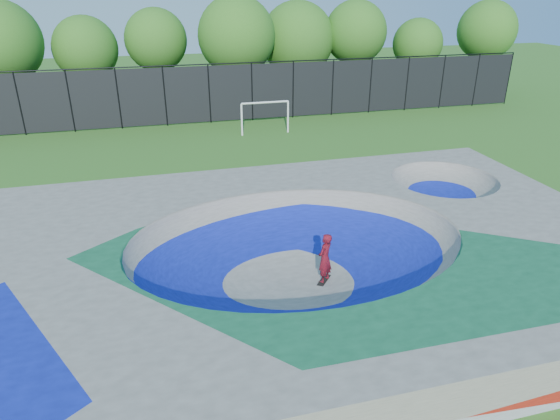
{
  "coord_description": "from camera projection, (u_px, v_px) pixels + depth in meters",
  "views": [
    {
      "loc": [
        -4.18,
        -13.6,
        8.89
      ],
      "look_at": [
        0.24,
        3.0,
        1.1
      ],
      "focal_mm": 32.0,
      "sensor_mm": 36.0,
      "label": 1
    }
  ],
  "objects": [
    {
      "name": "ground",
      "position": [
        296.0,
        277.0,
        16.62
      ],
      "size": [
        120.0,
        120.0,
        0.0
      ],
      "primitive_type": "plane",
      "color": "#2D5F1A",
      "rests_on": "ground"
    },
    {
      "name": "treeline",
      "position": [
        193.0,
        39.0,
        37.39
      ],
      "size": [
        53.38,
        7.89,
        8.48
      ],
      "color": "#493224",
      "rests_on": "ground"
    },
    {
      "name": "soccer_goal",
      "position": [
        265.0,
        112.0,
        31.93
      ],
      "size": [
        3.18,
        0.12,
        2.1
      ],
      "color": "white",
      "rests_on": "ground"
    },
    {
      "name": "skate_deck",
      "position": [
        296.0,
        257.0,
        16.31
      ],
      "size": [
        22.0,
        14.0,
        1.5
      ],
      "primitive_type": "cube",
      "color": "gray",
      "rests_on": "ground"
    },
    {
      "name": "fence",
      "position": [
        209.0,
        93.0,
        34.24
      ],
      "size": [
        48.09,
        0.09,
        4.04
      ],
      "color": "black",
      "rests_on": "ground"
    },
    {
      "name": "skater",
      "position": [
        325.0,
        258.0,
        16.01
      ],
      "size": [
        0.75,
        0.73,
        1.73
      ],
      "primitive_type": "imported",
      "rotation": [
        0.0,
        0.0,
        3.87
      ],
      "color": "red",
      "rests_on": "ground"
    },
    {
      "name": "skateboard",
      "position": [
        324.0,
        281.0,
        16.36
      ],
      "size": [
        0.67,
        0.74,
        0.05
      ],
      "primitive_type": "cube",
      "rotation": [
        0.0,
        0.0,
        0.88
      ],
      "color": "black",
      "rests_on": "ground"
    }
  ]
}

